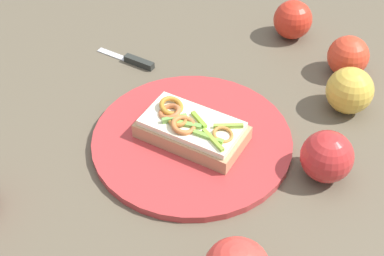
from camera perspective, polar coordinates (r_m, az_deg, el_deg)
The scene contains 8 objects.
ground_plane at distance 0.86m, azimuth 0.00°, elevation -1.56°, with size 2.00×2.00×0.00m, color brown.
plate at distance 0.86m, azimuth 0.00°, elevation -1.27°, with size 0.31×0.31×0.01m, color #B13434.
sandwich at distance 0.84m, azimuth -0.08°, elevation -0.09°, with size 0.18×0.17×0.05m.
apple_0 at distance 1.09m, azimuth 10.36°, elevation 10.94°, with size 0.07×0.07×0.07m, color red.
apple_2 at distance 0.93m, azimuth 15.96°, elevation 3.74°, with size 0.08×0.08×0.08m, color gold.
apple_4 at distance 1.02m, azimuth 15.81°, elevation 7.14°, with size 0.07×0.07×0.07m, color red.
apple_5 at distance 0.81m, azimuth 13.75°, elevation -2.88°, with size 0.08×0.08×0.08m, color red.
knife at distance 1.03m, azimuth -6.14°, elevation 6.97°, with size 0.10×0.08×0.01m.
Camera 1 is at (-0.07, -0.61, 0.61)m, focal length 51.69 mm.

